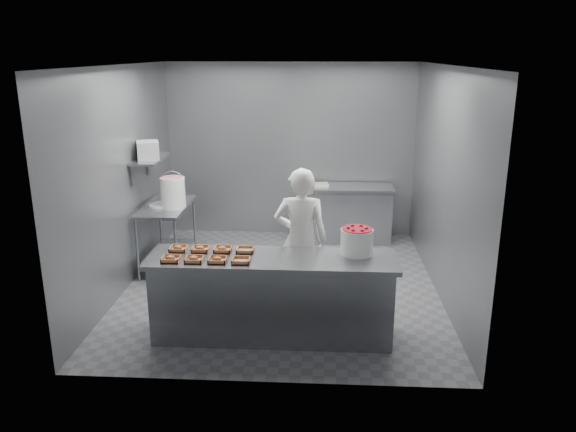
% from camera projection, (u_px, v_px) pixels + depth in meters
% --- Properties ---
extents(floor, '(4.50, 4.50, 0.00)m').
position_uv_depth(floor, '(281.00, 285.00, 7.38)').
color(floor, '#4C4C51').
rests_on(floor, ground).
extents(ceiling, '(4.50, 4.50, 0.00)m').
position_uv_depth(ceiling, '(281.00, 65.00, 6.58)').
color(ceiling, white).
rests_on(ceiling, wall_back).
extents(wall_back, '(4.00, 0.04, 2.80)m').
position_uv_depth(wall_back, '(291.00, 151.00, 9.13)').
color(wall_back, slate).
rests_on(wall_back, ground).
extents(wall_left, '(0.04, 4.50, 2.80)m').
position_uv_depth(wall_left, '(123.00, 179.00, 7.09)').
color(wall_left, slate).
rests_on(wall_left, ground).
extents(wall_right, '(0.04, 4.50, 2.80)m').
position_uv_depth(wall_right, '(444.00, 183.00, 6.87)').
color(wall_right, slate).
rests_on(wall_right, ground).
extents(service_counter, '(2.60, 0.70, 0.90)m').
position_uv_depth(service_counter, '(272.00, 297.00, 5.95)').
color(service_counter, slate).
rests_on(service_counter, ground).
extents(prep_table, '(0.60, 1.20, 0.90)m').
position_uv_depth(prep_table, '(167.00, 226.00, 7.87)').
color(prep_table, slate).
rests_on(prep_table, ground).
extents(back_counter, '(1.50, 0.60, 0.90)m').
position_uv_depth(back_counter, '(345.00, 213.00, 9.02)').
color(back_counter, slate).
rests_on(back_counter, ground).
extents(wall_shelf, '(0.35, 0.90, 0.03)m').
position_uv_depth(wall_shelf, '(150.00, 159.00, 7.61)').
color(wall_shelf, slate).
rests_on(wall_shelf, wall_left).
extents(tray_0, '(0.19, 0.18, 0.06)m').
position_uv_depth(tray_0, '(171.00, 258.00, 5.73)').
color(tray_0, tan).
rests_on(tray_0, service_counter).
extents(tray_1, '(0.19, 0.18, 0.06)m').
position_uv_depth(tray_1, '(194.00, 259.00, 5.71)').
color(tray_1, tan).
rests_on(tray_1, service_counter).
extents(tray_2, '(0.19, 0.18, 0.06)m').
position_uv_depth(tray_2, '(217.00, 259.00, 5.70)').
color(tray_2, tan).
rests_on(tray_2, service_counter).
extents(tray_3, '(0.19, 0.18, 0.04)m').
position_uv_depth(tray_3, '(241.00, 260.00, 5.69)').
color(tray_3, tan).
rests_on(tray_3, service_counter).
extents(tray_4, '(0.19, 0.18, 0.06)m').
position_uv_depth(tray_4, '(178.00, 248.00, 6.03)').
color(tray_4, tan).
rests_on(tray_4, service_counter).
extents(tray_5, '(0.19, 0.18, 0.06)m').
position_uv_depth(tray_5, '(200.00, 249.00, 6.02)').
color(tray_5, tan).
rests_on(tray_5, service_counter).
extents(tray_6, '(0.19, 0.18, 0.06)m').
position_uv_depth(tray_6, '(223.00, 249.00, 6.00)').
color(tray_6, tan).
rests_on(tray_6, service_counter).
extents(tray_7, '(0.19, 0.18, 0.04)m').
position_uv_depth(tray_7, '(245.00, 250.00, 5.99)').
color(tray_7, tan).
rests_on(tray_7, service_counter).
extents(worker, '(0.64, 0.43, 1.71)m').
position_uv_depth(worker, '(301.00, 240.00, 6.49)').
color(worker, white).
rests_on(worker, ground).
extents(strawberry_tub, '(0.34, 0.34, 0.28)m').
position_uv_depth(strawberry_tub, '(357.00, 240.00, 5.88)').
color(strawberry_tub, white).
rests_on(strawberry_tub, service_counter).
extents(glaze_bucket, '(0.35, 0.33, 0.51)m').
position_uv_depth(glaze_bucket, '(173.00, 192.00, 7.62)').
color(glaze_bucket, white).
rests_on(glaze_bucket, prep_table).
extents(bucket_lid, '(0.35, 0.35, 0.03)m').
position_uv_depth(bucket_lid, '(162.00, 205.00, 7.74)').
color(bucket_lid, white).
rests_on(bucket_lid, prep_table).
extents(rag, '(0.15, 0.14, 0.02)m').
position_uv_depth(rag, '(179.00, 201.00, 7.98)').
color(rag, '#CCB28C').
rests_on(rag, prep_table).
extents(appliance, '(0.37, 0.39, 0.24)m').
position_uv_depth(appliance, '(148.00, 150.00, 7.49)').
color(appliance, gray).
rests_on(appliance, wall_shelf).
extents(paper_stack, '(0.32, 0.25, 0.04)m').
position_uv_depth(paper_stack, '(319.00, 185.00, 8.91)').
color(paper_stack, silver).
rests_on(paper_stack, back_counter).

